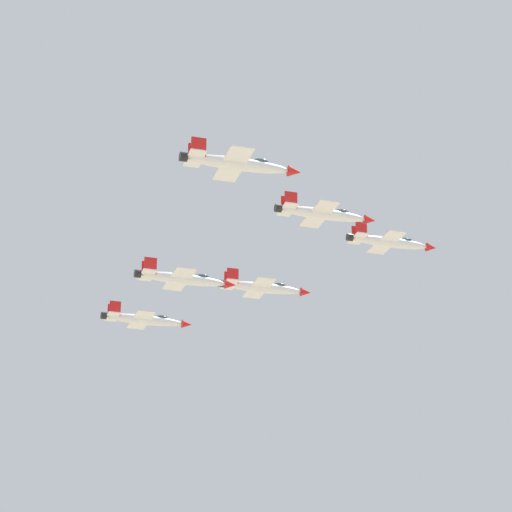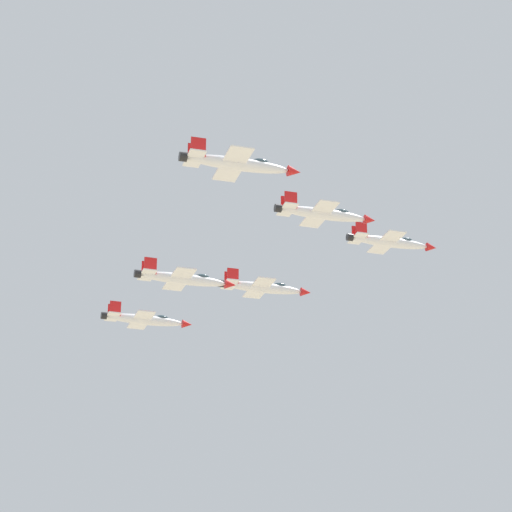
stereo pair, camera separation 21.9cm
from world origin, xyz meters
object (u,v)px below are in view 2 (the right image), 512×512
(jet_right_wingman, at_px, (323,214))
(jet_slot_rear, at_px, (184,279))
(jet_lead, at_px, (390,242))
(jet_left_outer, at_px, (145,320))
(jet_left_wingman, at_px, (263,287))
(jet_right_outer, at_px, (238,164))

(jet_right_wingman, bearing_deg, jet_slot_rear, 139.98)
(jet_right_wingman, bearing_deg, jet_lead, 40.71)
(jet_slot_rear, bearing_deg, jet_left_outer, 89.01)
(jet_left_wingman, distance_m, jet_slot_rear, 24.13)
(jet_lead, bearing_deg, jet_right_outer, -139.53)
(jet_right_wingman, height_order, jet_left_outer, jet_right_wingman)
(jet_right_wingman, bearing_deg, jet_right_outer, -139.29)
(jet_left_wingman, height_order, jet_slot_rear, jet_left_wingman)
(jet_lead, height_order, jet_right_outer, jet_lead)
(jet_lead, height_order, jet_left_wingman, jet_lead)
(jet_right_wingman, distance_m, jet_slot_rear, 24.37)
(jet_left_wingman, height_order, jet_left_outer, jet_left_wingman)
(jet_left_wingman, bearing_deg, jet_slot_rear, -138.88)
(jet_right_outer, relative_size, jet_slot_rear, 1.00)
(jet_right_wingman, height_order, jet_slot_rear, jet_right_wingman)
(jet_lead, bearing_deg, jet_left_outer, 139.74)
(jet_right_outer, bearing_deg, jet_left_wingman, 69.61)
(jet_right_outer, distance_m, jet_slot_rear, 30.70)
(jet_slot_rear, bearing_deg, jet_right_outer, -90.99)
(jet_right_wingman, relative_size, jet_right_outer, 0.97)
(jet_lead, relative_size, jet_right_outer, 0.99)
(jet_left_wingman, xyz_separation_m, jet_right_outer, (42.12, 24.56, -0.87))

